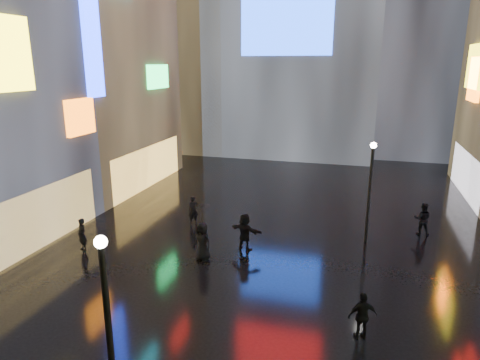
% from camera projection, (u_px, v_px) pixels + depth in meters
% --- Properties ---
extents(ground, '(140.00, 140.00, 0.00)m').
position_uv_depth(ground, '(280.00, 231.00, 23.47)').
color(ground, black).
rests_on(ground, ground).
extents(building_left_far, '(10.28, 12.00, 22.00)m').
position_uv_depth(building_left_far, '(78.00, 32.00, 30.37)').
color(building_left_far, black).
rests_on(building_left_far, ground).
extents(tower_flank_left, '(10.00, 10.00, 26.00)m').
position_uv_depth(tower_flank_left, '(190.00, 22.00, 44.13)').
color(tower_flank_left, black).
rests_on(tower_flank_left, ground).
extents(lamp_near, '(0.30, 0.30, 5.20)m').
position_uv_depth(lamp_near, '(108.00, 325.00, 10.07)').
color(lamp_near, black).
rests_on(lamp_near, ground).
extents(lamp_far, '(0.30, 0.30, 5.20)m').
position_uv_depth(lamp_far, '(370.00, 187.00, 21.18)').
color(lamp_far, black).
rests_on(lamp_far, ground).
extents(pedestrian_3, '(1.07, 0.75, 1.68)m').
position_uv_depth(pedestrian_3, '(363.00, 316.00, 14.10)').
color(pedestrian_3, black).
rests_on(pedestrian_3, ground).
extents(pedestrian_4, '(1.02, 0.82, 1.82)m').
position_uv_depth(pedestrian_4, '(202.00, 241.00, 19.79)').
color(pedestrian_4, black).
rests_on(pedestrian_4, ground).
extents(pedestrian_5, '(1.80, 1.04, 1.85)m').
position_uv_depth(pedestrian_5, '(245.00, 232.00, 20.86)').
color(pedestrian_5, black).
rests_on(pedestrian_5, ground).
extents(pedestrian_6, '(0.72, 0.68, 1.65)m').
position_uv_depth(pedestrian_6, '(193.00, 210.00, 24.19)').
color(pedestrian_6, black).
rests_on(pedestrian_6, ground).
extents(pedestrian_7, '(0.90, 0.73, 1.75)m').
position_uv_depth(pedestrian_7, '(422.00, 219.00, 22.72)').
color(pedestrian_7, black).
rests_on(pedestrian_7, ground).
extents(umbrella_2, '(1.33, 1.31, 0.94)m').
position_uv_depth(umbrella_2, '(202.00, 213.00, 19.43)').
color(umbrella_2, black).
rests_on(umbrella_2, pedestrian_4).
extents(pedestrian_8, '(0.71, 0.63, 1.63)m').
position_uv_depth(pedestrian_8, '(82.00, 235.00, 20.82)').
color(pedestrian_8, black).
rests_on(pedestrian_8, ground).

